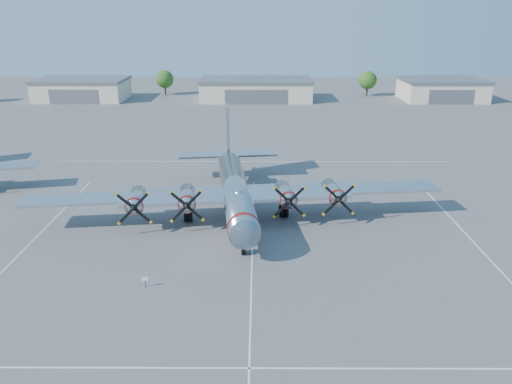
{
  "coord_description": "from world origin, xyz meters",
  "views": [
    {
      "loc": [
        0.55,
        -48.24,
        21.56
      ],
      "look_at": [
        0.33,
        2.46,
        3.2
      ],
      "focal_mm": 35.0,
      "sensor_mm": 36.0,
      "label": 1
    }
  ],
  "objects_px": {
    "hangar_east": "(442,89)",
    "tree_west": "(165,79)",
    "tree_east": "(368,80)",
    "info_placard": "(145,280)",
    "hangar_west": "(82,89)",
    "hangar_center": "(256,89)",
    "main_bomber_b29": "(235,212)"
  },
  "relations": [
    {
      "from": "hangar_east",
      "to": "tree_east",
      "type": "relative_size",
      "value": 3.1
    },
    {
      "from": "hangar_west",
      "to": "main_bomber_b29",
      "type": "bearing_deg",
      "value": -61.01
    },
    {
      "from": "hangar_west",
      "to": "tree_east",
      "type": "xyz_separation_m",
      "value": [
        75.0,
        6.04,
        1.51
      ]
    },
    {
      "from": "hangar_center",
      "to": "tree_east",
      "type": "distance_m",
      "value": 30.64
    },
    {
      "from": "info_placard",
      "to": "hangar_center",
      "type": "bearing_deg",
      "value": 82.53
    },
    {
      "from": "hangar_east",
      "to": "tree_east",
      "type": "height_order",
      "value": "tree_east"
    },
    {
      "from": "main_bomber_b29",
      "to": "info_placard",
      "type": "bearing_deg",
      "value": -118.96
    },
    {
      "from": "tree_west",
      "to": "main_bomber_b29",
      "type": "distance_m",
      "value": 88.65
    },
    {
      "from": "hangar_west",
      "to": "tree_west",
      "type": "height_order",
      "value": "tree_west"
    },
    {
      "from": "tree_west",
      "to": "tree_east",
      "type": "distance_m",
      "value": 55.04
    },
    {
      "from": "hangar_east",
      "to": "tree_west",
      "type": "distance_m",
      "value": 73.46
    },
    {
      "from": "tree_east",
      "to": "main_bomber_b29",
      "type": "distance_m",
      "value": 89.56
    },
    {
      "from": "main_bomber_b29",
      "to": "info_placard",
      "type": "relative_size",
      "value": 47.04
    },
    {
      "from": "hangar_center",
      "to": "hangar_east",
      "type": "bearing_deg",
      "value": 0.0
    },
    {
      "from": "hangar_east",
      "to": "info_placard",
      "type": "relative_size",
      "value": 21.65
    },
    {
      "from": "hangar_center",
      "to": "tree_west",
      "type": "height_order",
      "value": "tree_west"
    },
    {
      "from": "hangar_west",
      "to": "hangar_center",
      "type": "bearing_deg",
      "value": -0.0
    },
    {
      "from": "hangar_east",
      "to": "main_bomber_b29",
      "type": "bearing_deg",
      "value": -122.87
    },
    {
      "from": "hangar_east",
      "to": "tree_west",
      "type": "height_order",
      "value": "tree_west"
    },
    {
      "from": "hangar_center",
      "to": "info_placard",
      "type": "bearing_deg",
      "value": -95.35
    },
    {
      "from": "hangar_east",
      "to": "main_bomber_b29",
      "type": "distance_m",
      "value": 92.29
    },
    {
      "from": "hangar_center",
      "to": "hangar_west",
      "type": "bearing_deg",
      "value": 180.0
    },
    {
      "from": "tree_east",
      "to": "info_placard",
      "type": "relative_size",
      "value": 6.98
    },
    {
      "from": "tree_east",
      "to": "hangar_center",
      "type": "bearing_deg",
      "value": -168.62
    },
    {
      "from": "tree_west",
      "to": "tree_east",
      "type": "xyz_separation_m",
      "value": [
        55.0,
        -2.0,
        0.0
      ]
    },
    {
      "from": "hangar_center",
      "to": "info_placard",
      "type": "relative_size",
      "value": 30.05
    },
    {
      "from": "hangar_west",
      "to": "tree_east",
      "type": "distance_m",
      "value": 75.26
    },
    {
      "from": "tree_west",
      "to": "hangar_west",
      "type": "bearing_deg",
      "value": -158.11
    },
    {
      "from": "tree_west",
      "to": "hangar_center",
      "type": "bearing_deg",
      "value": -17.82
    },
    {
      "from": "hangar_east",
      "to": "tree_east",
      "type": "distance_m",
      "value": 19.04
    },
    {
      "from": "hangar_center",
      "to": "main_bomber_b29",
      "type": "distance_m",
      "value": 77.56
    },
    {
      "from": "tree_west",
      "to": "info_placard",
      "type": "distance_m",
      "value": 103.34
    }
  ]
}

